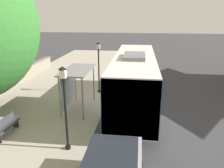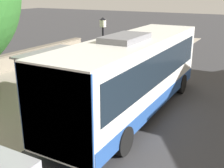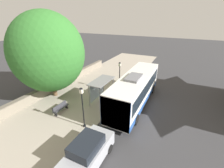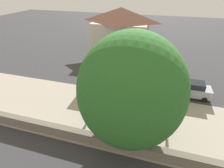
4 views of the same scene
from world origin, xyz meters
name	(u,v)px [view 1 (image 1 of 4)]	position (x,y,z in m)	size (l,w,h in m)	color
ground_plane	(107,100)	(0.00, 0.00, 0.00)	(120.00, 120.00, 0.00)	#353538
sidewalk_plaza	(47,97)	(-4.50, 0.00, 0.01)	(9.00, 44.00, 0.02)	#9E9384
bus	(134,78)	(1.85, -0.54, 1.84)	(2.65, 10.31, 3.56)	silver
bus_shelter	(75,77)	(-1.73, -1.68, 2.16)	(1.62, 3.31, 2.63)	slate
pedestrian	(117,74)	(0.28, 3.58, 1.01)	(0.34, 0.23, 1.71)	#2D3347
bench	(6,126)	(-4.34, -5.25, 0.48)	(0.40, 1.88, 0.88)	#333338
street_lamp_near	(65,102)	(-0.88, -6.03, 2.29)	(0.28, 0.28, 3.83)	black
street_lamp_far	(99,63)	(-0.88, 1.59, 2.32)	(0.28, 0.28, 3.89)	black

